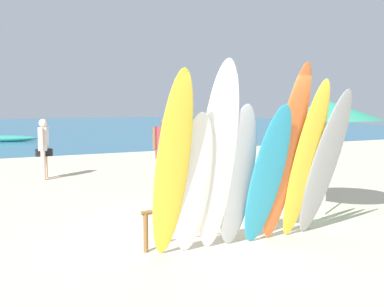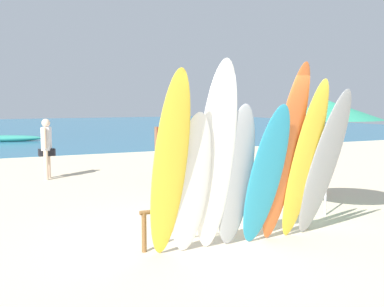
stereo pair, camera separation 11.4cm
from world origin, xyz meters
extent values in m
plane|color=beige|center=(0.00, 14.00, 0.00)|extent=(60.00, 60.00, 0.00)
cube|color=teal|center=(0.00, 32.74, 0.01)|extent=(60.00, 40.00, 0.02)
cylinder|color=brown|center=(-1.43, 0.00, 0.29)|extent=(0.07, 0.07, 0.57)
cylinder|color=brown|center=(1.43, 0.00, 0.29)|extent=(0.07, 0.07, 0.57)
cylinder|color=brown|center=(0.00, 0.00, 0.57)|extent=(2.98, 0.06, 0.06)
ellipsoid|color=yellow|center=(-1.28, -0.61, 1.28)|extent=(0.52, 0.98, 2.56)
ellipsoid|color=white|center=(-0.91, -0.48, 1.01)|extent=(0.55, 0.64, 2.02)
ellipsoid|color=white|center=(-0.56, -0.53, 1.35)|extent=(0.61, 0.82, 2.71)
ellipsoid|color=#999EA3|center=(-0.20, -0.46, 1.06)|extent=(0.56, 0.67, 2.12)
ellipsoid|color=#289EC6|center=(0.22, -0.60, 1.06)|extent=(0.64, 0.82, 2.12)
ellipsoid|color=orange|center=(0.57, -0.59, 1.35)|extent=(0.54, 0.90, 2.70)
ellipsoid|color=yellow|center=(0.92, -0.59, 1.24)|extent=(0.50, 0.87, 2.47)
ellipsoid|color=#999EA3|center=(1.30, -0.58, 1.17)|extent=(0.65, 0.95, 2.34)
cylinder|color=brown|center=(0.80, 4.96, 0.42)|extent=(0.13, 0.13, 0.84)
cylinder|color=brown|center=(1.12, 4.82, 0.42)|extent=(0.13, 0.13, 0.84)
cube|color=#DB333D|center=(0.96, 4.89, 0.77)|extent=(0.45, 0.28, 0.20)
cube|color=#DB333D|center=(0.96, 4.89, 1.17)|extent=(0.49, 0.38, 0.66)
sphere|color=brown|center=(0.96, 4.89, 1.61)|extent=(0.24, 0.24, 0.24)
cylinder|color=brown|center=(0.71, 5.00, 1.20)|extent=(0.10, 0.10, 0.58)
cylinder|color=brown|center=(1.21, 4.77, 1.20)|extent=(0.10, 0.10, 0.58)
cylinder|color=brown|center=(2.35, 6.14, 0.37)|extent=(0.11, 0.11, 0.74)
cylinder|color=brown|center=(2.47, 6.42, 0.37)|extent=(0.11, 0.11, 0.74)
cube|color=silver|center=(2.41, 6.28, 0.68)|extent=(0.40, 0.25, 0.18)
cube|color=#DB333D|center=(2.41, 6.28, 1.03)|extent=(0.33, 0.43, 0.58)
sphere|color=brown|center=(2.41, 6.28, 1.43)|extent=(0.21, 0.21, 0.21)
cylinder|color=brown|center=(2.32, 6.06, 1.07)|extent=(0.09, 0.09, 0.52)
cylinder|color=brown|center=(2.50, 6.51, 1.07)|extent=(0.09, 0.09, 0.52)
cylinder|color=beige|center=(-1.61, 7.36, 0.40)|extent=(0.12, 0.12, 0.80)
cylinder|color=beige|center=(-1.72, 7.05, 0.40)|extent=(0.12, 0.12, 0.80)
cube|color=black|center=(-1.66, 7.20, 0.74)|extent=(0.43, 0.27, 0.19)
cube|color=silver|center=(-1.66, 7.20, 1.12)|extent=(0.34, 0.46, 0.63)
sphere|color=beige|center=(-1.66, 7.20, 1.54)|extent=(0.23, 0.23, 0.23)
cylinder|color=beige|center=(-1.58, 7.45, 1.15)|extent=(0.10, 0.10, 0.56)
cylinder|color=beige|center=(-1.75, 6.95, 1.15)|extent=(0.10, 0.10, 0.56)
cylinder|color=#B7B7BC|center=(3.18, 2.23, 0.14)|extent=(0.02, 0.02, 0.28)
cylinder|color=#B7B7BC|center=(3.60, 2.27, 0.14)|extent=(0.02, 0.02, 0.28)
cylinder|color=#B7B7BC|center=(3.15, 2.61, 0.14)|extent=(0.02, 0.02, 0.28)
cylinder|color=#B7B7BC|center=(3.57, 2.64, 0.14)|extent=(0.02, 0.02, 0.28)
cube|color=red|center=(3.37, 2.44, 0.30)|extent=(0.54, 0.49, 0.03)
cube|color=red|center=(3.35, 2.77, 0.56)|extent=(0.52, 0.29, 0.52)
cylinder|color=#B7B7BC|center=(2.36, 1.40, 0.14)|extent=(0.02, 0.02, 0.28)
cylinder|color=#B7B7BC|center=(2.78, 1.45, 0.14)|extent=(0.02, 0.02, 0.28)
cylinder|color=#B7B7BC|center=(2.32, 1.78, 0.14)|extent=(0.02, 0.02, 0.28)
cylinder|color=#B7B7BC|center=(2.74, 1.83, 0.14)|extent=(0.02, 0.02, 0.28)
cube|color=blue|center=(2.55, 1.62, 0.30)|extent=(0.55, 0.50, 0.03)
cube|color=blue|center=(2.51, 1.97, 0.55)|extent=(0.53, 0.35, 0.49)
cylinder|color=silver|center=(2.39, 0.61, 1.03)|extent=(0.04, 0.04, 2.07)
cone|color=#2D9370|center=(2.39, 0.61, 1.98)|extent=(1.98, 1.98, 0.35)
camera|label=1|loc=(-3.77, -6.25, 2.16)|focal=44.83mm
camera|label=2|loc=(-3.67, -6.30, 2.16)|focal=44.83mm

